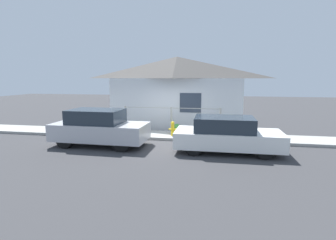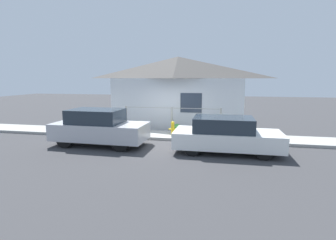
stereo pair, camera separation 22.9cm
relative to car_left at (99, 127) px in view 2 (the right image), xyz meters
The scene contains 8 objects.
ground_plane 2.97m from the car_left, 26.92° to the left, with size 60.00×60.00×0.00m, color #38383A.
sidewalk 3.39m from the car_left, 39.61° to the left, with size 24.00×1.64×0.13m.
house 5.66m from the car_left, 60.08° to the left, with size 7.44×2.23×3.94m.
fence 3.78m from the car_left, 47.43° to the left, with size 4.90×0.10×1.24m.
car_left is the anchor object (origin of this frame).
car_right 5.18m from the car_left, ahead, with size 3.99×1.75×1.34m.
fire_hydrant 3.34m from the car_left, 33.21° to the left, with size 0.38×0.17×0.68m.
potted_plant_near_hydrant 3.78m from the car_left, 39.70° to the left, with size 0.36×0.36×0.47m.
Camera 2 is at (2.41, -11.21, 2.81)m, focal length 28.00 mm.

